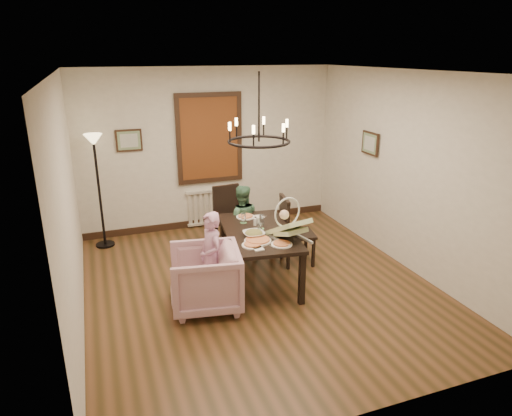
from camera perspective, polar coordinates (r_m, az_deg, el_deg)
room_shell at (r=6.10m, az=-0.81°, el=3.56°), size 4.51×5.00×2.81m
dining_table at (r=6.17m, az=0.34°, el=-3.58°), size 1.09×1.69×0.74m
chair_far at (r=7.27m, az=-3.13°, el=-1.29°), size 0.49×0.49×1.02m
chair_right at (r=6.77m, az=5.26°, el=-2.74°), size 0.53×0.53×1.06m
armchair at (r=5.69m, az=-6.37°, el=-8.73°), size 0.98×0.97×0.78m
elderly_woman at (r=5.81m, az=-5.60°, el=-7.01°), size 0.29×0.39×0.97m
seated_man at (r=6.96m, az=-1.83°, el=-2.49°), size 0.54×0.47×0.95m
baby_bouncer at (r=5.81m, az=4.11°, el=-2.17°), size 0.54×0.66×0.38m
salad_bowl at (r=5.92m, az=-0.27°, el=-3.24°), size 0.33×0.33×0.08m
pizza_platter at (r=5.78m, az=0.22°, el=-4.04°), size 0.35×0.35×0.04m
drinking_glass at (r=6.03m, az=0.48°, el=-2.60°), size 0.06×0.06×0.13m
window_blinds at (r=8.02m, az=-5.83°, el=8.64°), size 1.00×0.03×1.40m
radiator at (r=8.35m, az=-5.58°, el=0.19°), size 0.92×0.12×0.62m
picture_back at (r=7.80m, az=-15.60°, el=8.14°), size 0.42×0.03×0.36m
picture_right at (r=7.49m, az=14.08°, el=7.85°), size 0.03×0.42×0.36m
floor_lamp at (r=7.64m, az=-18.98°, el=1.77°), size 0.30×0.30×1.80m
chandelier at (r=5.80m, az=0.36°, el=8.32°), size 0.80×0.80×0.04m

